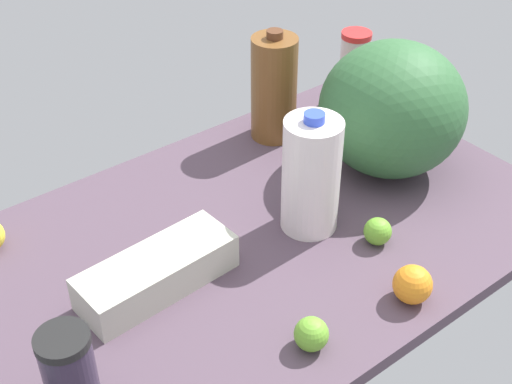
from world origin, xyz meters
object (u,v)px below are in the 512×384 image
object	(u,v)px
watermelon	(392,109)
shaker_bottle	(70,375)
orange_far_back	(413,284)
milk_jug	(311,175)
egg_carton	(157,272)
chocolate_milk_jug	(274,88)
lime_by_jug	(311,334)
lime_beside_bowl	(378,231)
tumbler_cup	(354,67)

from	to	relation	value
watermelon	shaker_bottle	size ratio (longest dim) A/B	1.94
orange_far_back	milk_jug	bearing A→B (deg)	90.43
watermelon	shaker_bottle	bearing A→B (deg)	-168.57
egg_carton	shaker_bottle	world-z (taller)	shaker_bottle
chocolate_milk_jug	lime_by_jug	xyz separation A→B (cm)	(-36.92, -54.91, -9.58)
watermelon	lime_by_jug	size ratio (longest dim) A/B	5.41
egg_carton	lime_beside_bowl	xyz separation A→B (cm)	(39.84, -15.61, -0.78)
milk_jug	lime_by_jug	bearing A→B (deg)	-130.91
orange_far_back	egg_carton	bearing A→B (deg)	137.89
watermelon	orange_far_back	world-z (taller)	watermelon
watermelon	lime_by_jug	bearing A→B (deg)	-148.85
shaker_bottle	lime_beside_bowl	bearing A→B (deg)	-0.32
chocolate_milk_jug	egg_carton	world-z (taller)	chocolate_milk_jug
milk_jug	egg_carton	distance (cm)	34.37
lime_beside_bowl	lime_by_jug	world-z (taller)	lime_by_jug
orange_far_back	lime_beside_bowl	bearing A→B (deg)	65.95
egg_carton	tumbler_cup	world-z (taller)	tumbler_cup
milk_jug	lime_beside_bowl	xyz separation A→B (cm)	(6.69, -12.32, -9.27)
milk_jug	tumbler_cup	distance (cm)	52.64
orange_far_back	tumbler_cup	bearing A→B (deg)	54.08
chocolate_milk_jug	tumbler_cup	distance (cm)	26.47
tumbler_cup	milk_jug	bearing A→B (deg)	-143.55
milk_jug	tumbler_cup	bearing A→B (deg)	36.45
shaker_bottle	orange_far_back	distance (cm)	59.06
orange_far_back	lime_by_jug	size ratio (longest dim) A/B	1.21
watermelon	chocolate_milk_jug	bearing A→B (deg)	113.82
lime_beside_bowl	lime_by_jug	xyz separation A→B (cm)	(-27.61, -11.82, 0.17)
milk_jug	shaker_bottle	world-z (taller)	milk_jug
egg_carton	lime_by_jug	xyz separation A→B (cm)	(12.23, -27.43, -0.61)
egg_carton	orange_far_back	size ratio (longest dim) A/B	4.17
chocolate_milk_jug	egg_carton	xyz separation A→B (cm)	(-49.14, -27.48, -8.97)
watermelon	shaker_bottle	world-z (taller)	watermelon
tumbler_cup	chocolate_milk_jug	bearing A→B (deg)	-178.97
shaker_bottle	milk_jug	bearing A→B (deg)	11.90
orange_far_back	lime_beside_bowl	distance (cm)	15.94
watermelon	orange_far_back	size ratio (longest dim) A/B	4.47
shaker_bottle	chocolate_milk_jug	bearing A→B (deg)	30.43
egg_carton	shaker_bottle	distance (cm)	28.49
chocolate_milk_jug	lime_by_jug	distance (cm)	66.85
chocolate_milk_jug	lime_beside_bowl	bearing A→B (deg)	-102.18
milk_jug	shaker_bottle	bearing A→B (deg)	-168.10
egg_carton	tumbler_cup	distance (cm)	80.67
chocolate_milk_jug	milk_jug	xyz separation A→B (cm)	(-16.00, -30.77, -0.48)
milk_jug	orange_far_back	distance (cm)	28.17
egg_carton	milk_jug	bearing A→B (deg)	-8.93
tumbler_cup	orange_far_back	xyz separation A→B (cm)	(-42.09, -58.10, -5.93)
egg_carton	tumbler_cup	bearing A→B (deg)	17.06
tumbler_cup	shaker_bottle	xyz separation A→B (cm)	(-99.05, -43.21, -1.32)
lime_beside_bowl	milk_jug	bearing A→B (deg)	118.50
watermelon	lime_beside_bowl	bearing A→B (deg)	-139.97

